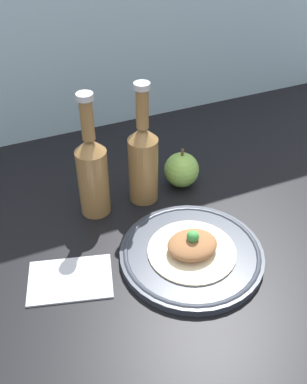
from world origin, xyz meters
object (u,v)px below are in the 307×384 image
cider_bottle_right (143,160)px  cider_bottle_left (92,172)px  plate (192,254)px  plated_food (192,247)px  apple (182,170)px

cider_bottle_right → cider_bottle_left: bearing=180.0°
plate → plated_food: bearing=135.0°
plate → cider_bottle_right: cider_bottle_right is taller
apple → cider_bottle_left: bearing=-176.8°
cider_bottle_right → apple: (10.03, 1.18, -6.25)cm
plated_food → apple: bearing=69.0°
cider_bottle_left → cider_bottle_right: same height
apple → cider_bottle_right: bearing=-173.3°
cider_bottle_left → cider_bottle_right: size_ratio=1.00×
plated_food → cider_bottle_right: (-1.51, 21.04, 7.39)cm
apple → plated_food: bearing=-111.0°
cider_bottle_left → cider_bottle_right: bearing=0.0°
plated_food → apple: 23.83cm
plated_food → cider_bottle_right: cider_bottle_right is taller
plated_food → cider_bottle_right: size_ratio=0.62×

